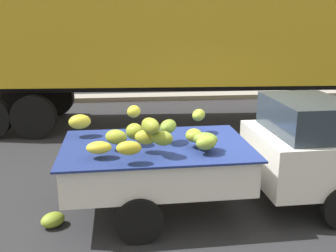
# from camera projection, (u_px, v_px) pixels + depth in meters

# --- Properties ---
(ground) EXTENTS (220.00, 220.00, 0.00)m
(ground) POSITION_uv_depth(u_px,v_px,m) (223.00, 199.00, 6.32)
(ground) COLOR #28282B
(curb_strip) EXTENTS (80.00, 0.80, 0.16)m
(curb_strip) POSITION_uv_depth(u_px,v_px,m) (169.00, 96.00, 14.22)
(curb_strip) COLOR gray
(curb_strip) RESTS_ON ground
(pickup_truck) EXTENTS (4.89, 1.91, 1.70)m
(pickup_truck) POSITION_uv_depth(u_px,v_px,m) (277.00, 152.00, 5.93)
(pickup_truck) COLOR silver
(pickup_truck) RESTS_ON ground
(semi_trailer) EXTENTS (12.10, 3.13, 3.95)m
(semi_trailer) POSITION_uv_depth(u_px,v_px,m) (174.00, 31.00, 10.22)
(semi_trailer) COLOR gold
(semi_trailer) RESTS_ON ground
(fallen_banana_bunch_near_tailgate) EXTENTS (0.44, 0.43, 0.20)m
(fallen_banana_bunch_near_tailgate) POSITION_uv_depth(u_px,v_px,m) (53.00, 220.00, 5.47)
(fallen_banana_bunch_near_tailgate) COLOR olive
(fallen_banana_bunch_near_tailgate) RESTS_ON ground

